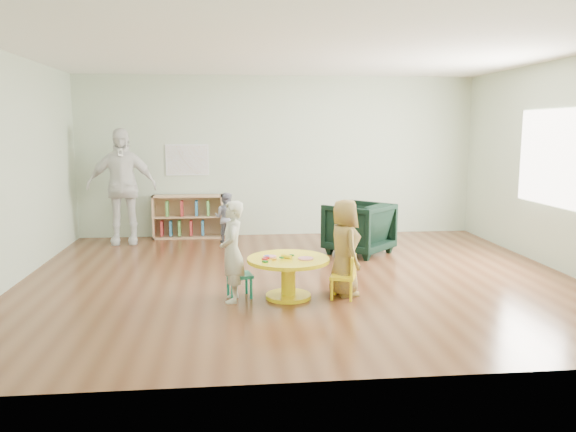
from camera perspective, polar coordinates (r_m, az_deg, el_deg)
The scene contains 11 objects.
room at distance 7.00m, azimuth 1.31°, elevation 8.91°, with size 7.10×7.00×2.80m.
activity_table at distance 6.31m, azimuth 0.02°, elevation -5.53°, with size 0.92×0.92×0.50m.
kid_chair_left at distance 6.36m, azimuth -5.30°, elevation -5.90°, with size 0.32×0.32×0.50m.
kid_chair_right at distance 6.33m, azimuth 5.94°, elevation -6.02°, with size 0.34×0.34×0.49m.
bookshelf at distance 9.94m, azimuth -10.17°, elevation -0.08°, with size 1.20×0.30×0.75m.
alphabet_poster at distance 9.96m, azimuth -10.20°, elevation 5.63°, with size 0.74×0.01×0.54m.
armchair at distance 8.58m, azimuth 7.20°, elevation -1.24°, with size 0.84×0.87×0.79m, color black.
child_left at distance 6.17m, azimuth -5.69°, elevation -3.61°, with size 0.41×0.27×1.12m, color silver.
child_right at distance 6.41m, azimuth 5.76°, elevation -3.21°, with size 0.54×0.35×1.10m, color yellow.
toddler at distance 9.40m, azimuth -6.30°, elevation -0.16°, with size 0.41×0.32×0.84m, color #1C2547.
adult_caretaker at distance 9.62m, azimuth -16.55°, elevation 2.90°, with size 1.11×0.46×1.90m, color white.
Camera 1 is at (-0.87, -6.94, 1.88)m, focal length 35.00 mm.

